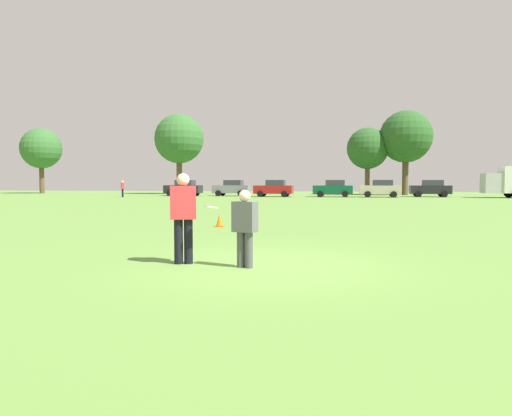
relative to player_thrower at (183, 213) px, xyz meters
name	(u,v)px	position (x,y,z in m)	size (l,w,h in m)	color
ground_plane	(262,265)	(1.56, 0.06, -1.00)	(141.71, 141.71, 0.00)	#608C3D
player_thrower	(183,213)	(0.00, 0.00, 0.00)	(0.56, 0.43, 1.78)	black
player_defender	(245,224)	(1.27, -0.22, -0.19)	(0.50, 0.37, 1.46)	#4C4C51
frisbee	(211,207)	(0.61, -0.19, 0.13)	(0.27, 0.27, 0.08)	white
traffic_cone	(220,220)	(-1.10, 7.60, -0.77)	(0.32, 0.32, 0.48)	#D8590C
parked_car_near_left	(184,188)	(-13.96, 43.39, -0.08)	(4.27, 2.36, 1.82)	black
parked_car_mid_left	(232,188)	(-8.39, 43.95, -0.08)	(4.27, 2.36, 1.82)	slate
parked_car_center	(274,188)	(-3.27, 41.95, -0.08)	(4.27, 2.36, 1.82)	maroon
parked_car_mid_right	(333,188)	(3.12, 42.32, -0.08)	(4.27, 2.36, 1.82)	#0C4C2D
parked_car_near_right	(381,188)	(8.02, 41.98, -0.08)	(4.27, 2.36, 1.82)	#B7AD99
parked_car_far_right	(431,188)	(13.44, 43.96, -0.08)	(4.27, 2.36, 1.82)	black
bystander_sideline_watcher	(123,188)	(-18.85, 37.80, -0.02)	(0.49, 0.55, 1.74)	black
tree_west_oak	(41,149)	(-37.40, 51.75, 5.27)	(5.61, 5.61, 9.12)	brown
tree_west_maple	(179,139)	(-17.24, 51.75, 6.30)	(6.54, 6.54, 10.62)	brown
tree_center_elm	(368,149)	(7.33, 51.44, 4.75)	(5.15, 5.15, 8.37)	brown
tree_east_birch	(406,137)	(11.85, 51.08, 6.10)	(6.35, 6.35, 10.32)	brown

